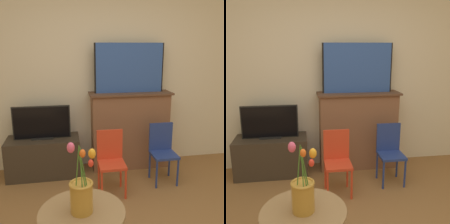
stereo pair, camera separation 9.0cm
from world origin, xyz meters
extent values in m
cube|color=beige|center=(0.00, 2.13, 1.35)|extent=(8.00, 0.06, 2.70)
cube|color=brown|center=(0.36, 1.94, 0.53)|extent=(1.05, 0.31, 1.07)
cube|color=brown|center=(0.36, 1.93, 1.05)|extent=(1.11, 0.35, 0.02)
cube|color=black|center=(0.35, 1.95, 1.39)|extent=(0.93, 0.02, 0.65)
cube|color=#2D51A8|center=(0.35, 1.94, 1.39)|extent=(0.89, 0.02, 0.65)
cube|color=#382D23|center=(-0.81, 1.87, 0.25)|extent=(0.93, 0.43, 0.51)
cube|color=black|center=(-0.81, 1.87, 0.52)|extent=(0.28, 0.12, 0.01)
cube|color=black|center=(-0.81, 1.88, 0.72)|extent=(0.72, 0.02, 0.43)
cube|color=black|center=(-0.81, 1.87, 0.72)|extent=(0.69, 0.02, 0.40)
cylinder|color=red|center=(-0.15, 1.11, 0.18)|extent=(0.02, 0.02, 0.35)
cylinder|color=red|center=(0.12, 1.11, 0.18)|extent=(0.02, 0.02, 0.35)
cylinder|color=red|center=(-0.15, 1.38, 0.18)|extent=(0.02, 0.02, 0.35)
cylinder|color=red|center=(0.12, 1.38, 0.18)|extent=(0.02, 0.02, 0.35)
cube|color=red|center=(-0.02, 1.25, 0.37)|extent=(0.30, 0.30, 0.03)
cube|color=red|center=(-0.02, 1.38, 0.56)|extent=(0.30, 0.02, 0.35)
cylinder|color=navy|center=(0.53, 1.27, 0.18)|extent=(0.02, 0.02, 0.35)
cylinder|color=navy|center=(0.80, 1.27, 0.18)|extent=(0.02, 0.02, 0.35)
cylinder|color=navy|center=(0.53, 1.54, 0.18)|extent=(0.02, 0.02, 0.35)
cylinder|color=navy|center=(0.80, 1.54, 0.18)|extent=(0.02, 0.02, 0.35)
cube|color=navy|center=(0.67, 1.40, 0.37)|extent=(0.30, 0.30, 0.03)
cube|color=navy|center=(0.67, 1.54, 0.56)|extent=(0.30, 0.02, 0.35)
cylinder|color=#99754C|center=(-0.42, 0.25, 0.49)|extent=(0.64, 0.64, 0.02)
cylinder|color=#B78433|center=(-0.42, 0.25, 0.61)|extent=(0.16, 0.16, 0.22)
torus|color=#B78433|center=(-0.42, 0.25, 0.72)|extent=(0.17, 0.17, 0.02)
cylinder|color=#477A2D|center=(-0.44, 0.23, 0.83)|extent=(0.04, 0.03, 0.37)
ellipsoid|color=#E0517A|center=(-0.48, 0.21, 1.01)|extent=(0.05, 0.05, 0.07)
cylinder|color=#477A2D|center=(-0.39, 0.23, 0.81)|extent=(0.06, 0.05, 0.33)
ellipsoid|color=orange|center=(-0.34, 0.19, 0.97)|extent=(0.05, 0.05, 0.07)
cylinder|color=#477A2D|center=(-0.41, 0.22, 0.82)|extent=(0.02, 0.08, 0.35)
ellipsoid|color=orange|center=(-0.41, 0.15, 0.99)|extent=(0.04, 0.04, 0.06)
cylinder|color=#477A2D|center=(-0.40, 0.22, 0.79)|extent=(0.05, 0.08, 0.28)
ellipsoid|color=red|center=(-0.35, 0.15, 0.92)|extent=(0.04, 0.04, 0.05)
camera|label=1|loc=(-0.50, -1.44, 1.67)|focal=42.00mm
camera|label=2|loc=(-0.41, -1.46, 1.67)|focal=42.00mm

